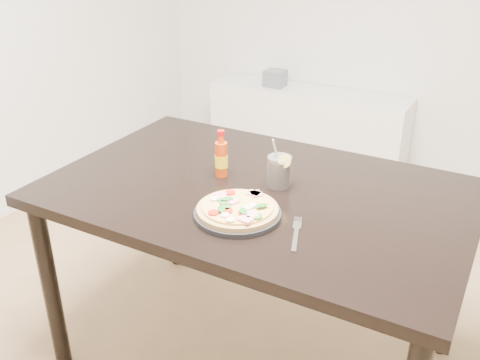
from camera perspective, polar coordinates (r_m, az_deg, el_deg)
The scene contains 8 objects.
dining_table at distance 1.84m, azimuth 1.80°, elevation -3.13°, with size 1.40×0.90×0.75m.
plate at distance 1.63m, azimuth -0.26°, elevation -3.63°, with size 0.27×0.27×0.02m, color black.
pizza at distance 1.62m, azimuth -0.30°, elevation -3.02°, with size 0.25×0.25×0.03m.
hot_sauce_bottle at distance 1.86m, azimuth -2.01°, elevation 2.35°, with size 0.05×0.05×0.17m.
cola_cup at distance 1.80m, azimuth 4.21°, elevation 0.85°, with size 0.09×0.08×0.17m.
fork at distance 1.55m, azimuth 6.01°, elevation -5.59°, with size 0.08×0.18×0.00m.
media_console at distance 3.85m, azimuth 7.13°, elevation 5.90°, with size 1.40×0.34×0.50m, color white.
cd_stack at distance 3.84m, azimuth 3.76°, elevation 10.78°, with size 0.14×0.12×0.11m.
Camera 1 is at (0.51, -1.31, 1.56)m, focal length 40.00 mm.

